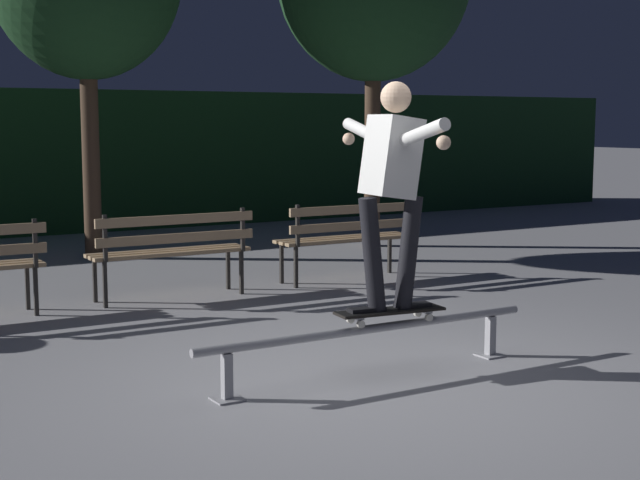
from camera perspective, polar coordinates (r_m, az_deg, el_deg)
ground_plane at (r=6.48m, az=3.14°, el=-8.31°), size 90.00×90.00×0.00m
hedge_backdrop at (r=15.31m, az=-17.81°, el=4.57°), size 24.00×1.20×2.23m
grind_rail at (r=6.43m, az=3.07°, el=-5.89°), size 2.63×0.18×0.36m
skateboard at (r=6.48m, az=4.28°, el=-4.37°), size 0.80×0.29×0.09m
skateboarder at (r=6.36m, az=4.39°, el=3.91°), size 0.63×1.40×1.56m
park_bench_left_center at (r=9.23m, az=-8.99°, el=-0.32°), size 1.61×0.43×0.88m
park_bench_right_center at (r=10.17m, az=1.78°, el=0.47°), size 1.61×0.43×0.88m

